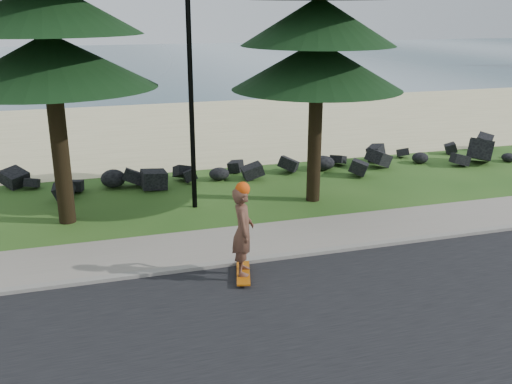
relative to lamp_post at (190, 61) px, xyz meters
The scene contains 9 objects.
ground 5.23m from the lamp_post, 90.00° to the right, with size 160.00×160.00×0.00m, color #264E18.
road 8.74m from the lamp_post, 90.00° to the right, with size 160.00×7.00×0.02m, color black.
kerb 5.79m from the lamp_post, 90.00° to the right, with size 160.00×0.20×0.10m, color gray.
sidewalk 5.08m from the lamp_post, 90.00° to the right, with size 160.00×2.00×0.08m, color gray.
beach_sand 12.03m from the lamp_post, 90.00° to the left, with size 160.00×15.00×0.01m, color #C1B881.
ocean 47.98m from the lamp_post, 90.00° to the left, with size 160.00×58.00×0.01m, color #31515F.
seawall_boulders 4.78m from the lamp_post, 90.00° to the left, with size 60.00×2.40×1.10m, color black, non-canonical shape.
lamp_post is the anchor object (origin of this frame).
skateboarder 5.67m from the lamp_post, 88.39° to the right, with size 0.61×1.17×2.12m.
Camera 1 is at (-2.76, -12.18, 5.49)m, focal length 40.00 mm.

